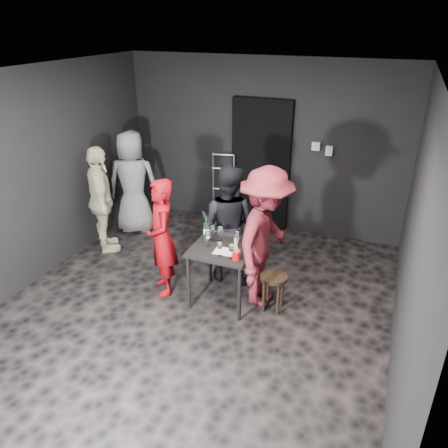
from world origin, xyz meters
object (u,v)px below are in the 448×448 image
at_px(man_maroon, 266,228).
at_px(bystander_cream, 101,197).
at_px(hand_truck, 223,211).
at_px(breadstick_cup, 236,250).
at_px(server_red, 162,238).
at_px(stool, 274,283).
at_px(wine_bottle, 207,231).
at_px(tasting_table, 224,254).
at_px(bystander_grey, 133,178).
at_px(woman_black, 228,221).

height_order(man_maroon, bystander_cream, man_maroon).
relative_size(hand_truck, breadstick_cup, 4.30).
bearing_deg(breadstick_cup, man_maroon, 61.18).
xyz_separation_m(hand_truck, server_red, (0.06, -2.14, 0.54)).
bearing_deg(stool, wine_bottle, 177.43).
distance_m(tasting_table, breadstick_cup, 0.40).
bearing_deg(wine_bottle, breadstick_cup, -31.49).
relative_size(stool, bystander_cream, 0.28).
bearing_deg(stool, server_red, -175.17).
height_order(bystander_cream, breadstick_cup, bystander_cream).
xyz_separation_m(tasting_table, bystander_grey, (-2.06, 1.29, 0.26)).
xyz_separation_m(woman_black, man_maroon, (0.61, -0.36, 0.18)).
height_order(tasting_table, wine_bottle, wine_bottle).
xyz_separation_m(stool, bystander_cream, (-2.75, 0.51, 0.48)).
bearing_deg(hand_truck, stool, -68.50).
relative_size(woman_black, breadstick_cup, 5.85).
xyz_separation_m(man_maroon, breadstick_cup, (-0.22, -0.39, -0.13)).
bearing_deg(woman_black, wine_bottle, 78.49).
bearing_deg(woman_black, bystander_grey, -21.19).
bearing_deg(breadstick_cup, woman_black, 117.76).
relative_size(wine_bottle, breadstick_cup, 1.12).
bearing_deg(bystander_cream, server_red, -157.44).
bearing_deg(bystander_grey, tasting_table, 130.66).
height_order(server_red, bystander_grey, bystander_grey).
distance_m(bystander_grey, breadstick_cup, 2.76).
relative_size(tasting_table, man_maroon, 0.37).
bearing_deg(bystander_grey, woman_black, 140.87).
bearing_deg(bystander_cream, breadstick_cup, -150.44).
height_order(server_red, woman_black, woman_black).
xyz_separation_m(tasting_table, stool, (0.62, 0.03, -0.28)).
height_order(hand_truck, woman_black, woman_black).
xyz_separation_m(hand_truck, wine_bottle, (0.60, -1.98, 0.65)).
height_order(man_maroon, wine_bottle, man_maroon).
relative_size(tasting_table, stool, 1.60).
height_order(tasting_table, server_red, server_red).
relative_size(man_maroon, wine_bottle, 6.32).
bearing_deg(man_maroon, bystander_grey, 69.04).
distance_m(man_maroon, wine_bottle, 0.73).
height_order(tasting_table, breadstick_cup, breadstick_cup).
bearing_deg(bystander_grey, breadstick_cup, 129.29).
bearing_deg(tasting_table, woman_black, 106.47).
height_order(server_red, bystander_cream, bystander_cream).
distance_m(server_red, bystander_cream, 1.49).
relative_size(server_red, bystander_cream, 0.89).
distance_m(tasting_table, bystander_grey, 2.44).
relative_size(woman_black, man_maroon, 0.82).
height_order(bystander_cream, bystander_grey, bystander_grey).
bearing_deg(woman_black, server_red, 44.65).
bearing_deg(breadstick_cup, wine_bottle, 148.51).
bearing_deg(hand_truck, bystander_grey, -162.03).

